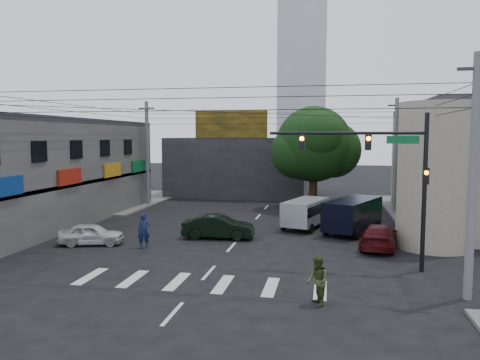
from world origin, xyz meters
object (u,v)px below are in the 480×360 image
(navy_van, at_px, (353,216))
(utility_pole_far_left, at_px, (147,154))
(utility_pole_near_right, at_px, (473,178))
(utility_pole_far_right, at_px, (395,156))
(traffic_gantry, at_px, (386,166))
(street_tree, at_px, (314,144))
(silver_minivan, at_px, (306,214))
(traffic_officer, at_px, (144,231))
(dark_sedan, at_px, (218,227))
(white_compact, at_px, (92,234))
(pedestrian_olive, at_px, (317,281))
(maroon_sedan, at_px, (379,236))

(navy_van, bearing_deg, utility_pole_far_left, 87.33)
(utility_pole_near_right, distance_m, utility_pole_far_right, 20.50)
(traffic_gantry, bearing_deg, navy_van, 96.74)
(street_tree, bearing_deg, utility_pole_far_left, -176.05)
(traffic_gantry, height_order, silver_minivan, traffic_gantry)
(street_tree, bearing_deg, traffic_officer, -118.40)
(dark_sedan, distance_m, navy_van, 8.72)
(utility_pole_far_left, relative_size, white_compact, 2.40)
(dark_sedan, relative_size, pedestrian_olive, 2.37)
(utility_pole_far_left, bearing_deg, utility_pole_near_right, -44.31)
(traffic_gantry, bearing_deg, utility_pole_near_right, -52.58)
(utility_pole_far_right, height_order, dark_sedan, utility_pole_far_right)
(utility_pole_far_left, relative_size, pedestrian_olive, 4.97)
(utility_pole_far_left, xyz_separation_m, maroon_sedan, (18.55, -12.66, -3.93))
(silver_minivan, bearing_deg, dark_sedan, 147.40)
(traffic_officer, bearing_deg, silver_minivan, 14.17)
(traffic_gantry, xyz_separation_m, navy_van, (-0.99, 8.36, -3.76))
(street_tree, bearing_deg, traffic_gantry, -78.01)
(utility_pole_far_left, distance_m, pedestrian_olive, 27.33)
(utility_pole_far_left, bearing_deg, traffic_gantry, -42.86)
(utility_pole_near_right, bearing_deg, utility_pole_far_right, 90.00)
(utility_pole_far_right, relative_size, maroon_sedan, 1.90)
(utility_pole_far_left, bearing_deg, maroon_sedan, -34.32)
(street_tree, xyz_separation_m, traffic_gantry, (3.82, -18.00, -0.64))
(silver_minivan, height_order, traffic_officer, traffic_officer)
(utility_pole_far_right, bearing_deg, street_tree, 171.25)
(maroon_sedan, bearing_deg, silver_minivan, -39.18)
(utility_pole_far_left, distance_m, dark_sedan, 15.59)
(maroon_sedan, height_order, navy_van, navy_van)
(dark_sedan, bearing_deg, utility_pole_far_left, 34.43)
(traffic_gantry, relative_size, traffic_officer, 3.77)
(maroon_sedan, distance_m, pedestrian_olive, 10.10)
(utility_pole_near_right, relative_size, dark_sedan, 2.10)
(utility_pole_far_right, bearing_deg, traffic_gantry, -98.94)
(utility_pole_near_right, distance_m, maroon_sedan, 9.10)
(utility_pole_near_right, bearing_deg, traffic_officer, 160.40)
(street_tree, height_order, utility_pole_far_right, utility_pole_far_right)
(utility_pole_near_right, height_order, navy_van, utility_pole_near_right)
(traffic_gantry, distance_m, silver_minivan, 10.82)
(traffic_gantry, distance_m, pedestrian_olive, 7.17)
(utility_pole_near_right, relative_size, maroon_sedan, 1.90)
(traffic_officer, bearing_deg, utility_pole_far_right, 18.07)
(utility_pole_far_left, distance_m, navy_van, 19.69)
(navy_van, bearing_deg, utility_pole_near_right, -139.00)
(utility_pole_far_right, relative_size, traffic_officer, 4.81)
(street_tree, distance_m, traffic_gantry, 18.42)
(navy_van, height_order, traffic_officer, navy_van)
(silver_minivan, bearing_deg, utility_pole_near_right, -134.62)
(silver_minivan, xyz_separation_m, pedestrian_olive, (1.13, -14.52, -0.03))
(utility_pole_far_right, xyz_separation_m, traffic_officer, (-15.20, -15.09, -3.64))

